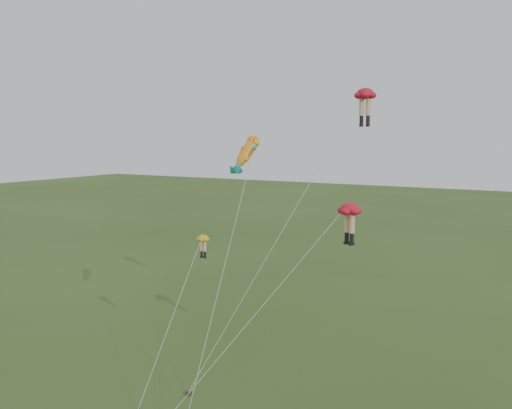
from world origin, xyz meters
The scene contains 5 objects.
ground centered at (0.00, 0.00, 0.00)m, with size 300.00×300.00×0.00m, color #2F4819.
legs_kite_red_high centered at (6.78, 10.24, 18.32)m, with size 8.35×10.97×19.17m.
legs_kite_red_mid centered at (7.83, 5.06, 11.34)m, with size 8.50×9.74×12.07m.
legs_kite_yellow centered at (-2.30, 4.18, 8.53)m, with size 1.31×8.32×9.32m.
fish_kite centered at (0.63, 5.43, 14.89)m, with size 1.50×8.62×16.25m.
Camera 1 is at (19.98, -26.67, 16.04)m, focal length 40.00 mm.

